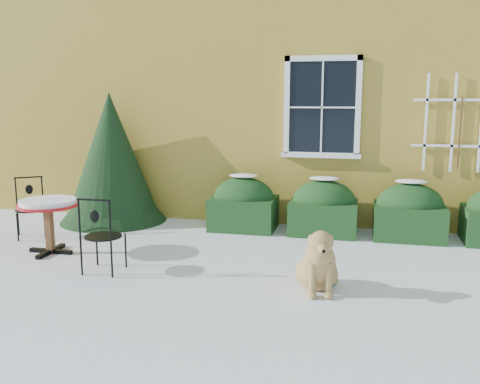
% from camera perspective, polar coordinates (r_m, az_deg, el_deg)
% --- Properties ---
extents(ground, '(80.00, 80.00, 0.00)m').
position_cam_1_polar(ground, '(6.40, -2.06, -9.53)').
color(ground, white).
rests_on(ground, ground).
extents(house, '(12.40, 8.40, 6.40)m').
position_cam_1_polar(house, '(12.94, 6.25, 14.87)').
color(house, gold).
rests_on(house, ground).
extents(hedge_row, '(4.95, 0.80, 0.91)m').
position_cam_1_polar(hedge_row, '(8.54, 13.27, -1.93)').
color(hedge_row, black).
rests_on(hedge_row, ground).
extents(evergreen_shrub, '(1.84, 1.84, 2.22)m').
position_cam_1_polar(evergreen_shrub, '(9.50, -13.50, 2.30)').
color(evergreen_shrub, black).
rests_on(evergreen_shrub, ground).
extents(bistro_table, '(0.82, 0.82, 0.76)m').
position_cam_1_polar(bistro_table, '(7.80, -19.78, -1.68)').
color(bistro_table, black).
rests_on(bistro_table, ground).
extents(patio_chair_near, '(0.46, 0.46, 0.96)m').
position_cam_1_polar(patio_chair_near, '(6.79, -14.55, -4.44)').
color(patio_chair_near, black).
rests_on(patio_chair_near, ground).
extents(patio_chair_far, '(0.57, 0.56, 0.92)m').
position_cam_1_polar(patio_chair_far, '(8.86, -21.47, -1.54)').
color(patio_chair_far, black).
rests_on(patio_chair_far, ground).
extents(dog, '(0.58, 0.85, 0.76)m').
position_cam_1_polar(dog, '(6.06, 8.37, -7.73)').
color(dog, tan).
rests_on(dog, ground).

